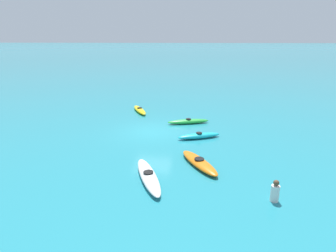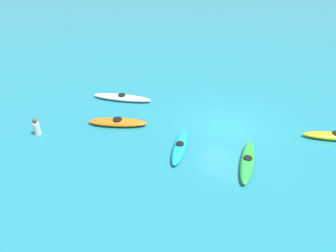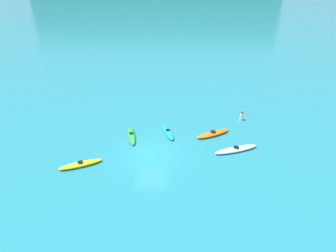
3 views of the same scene
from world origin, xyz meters
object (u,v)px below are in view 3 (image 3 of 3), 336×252
kayak_white (236,149)px  person_near_shore (242,116)px  kayak_yellow (81,164)px  kayak_orange (213,133)px  kayak_cyan (168,132)px  kayak_green (131,135)px

kayak_white → person_near_shore: bearing=75.9°
kayak_yellow → kayak_orange: (9.76, 4.69, 0.00)m
kayak_orange → kayak_cyan: size_ratio=1.12×
kayak_white → person_near_shore: 5.17m
kayak_white → person_near_shore: person_near_shore is taller
kayak_cyan → person_near_shore: size_ratio=3.09×
kayak_green → person_near_shore: 10.20m
kayak_white → kayak_green: bearing=168.9°
kayak_orange → kayak_white: (1.57, -2.24, -0.00)m
kayak_green → kayak_cyan: size_ratio=1.12×
person_near_shore → kayak_green: bearing=-160.7°
kayak_orange → kayak_cyan: bearing=178.7°
kayak_white → person_near_shore: (1.26, 5.01, 0.22)m
person_near_shore → kayak_cyan: bearing=-158.0°
kayak_yellow → kayak_cyan: same height
kayak_yellow → kayak_white: (11.33, 2.45, -0.00)m
kayak_yellow → person_near_shore: bearing=30.6°
kayak_cyan → person_near_shore: person_near_shore is taller
kayak_yellow → kayak_green: 5.05m
kayak_orange → kayak_white: same height
kayak_green → person_near_shore: (9.62, 3.37, 0.22)m
kayak_green → kayak_cyan: (2.99, 0.69, 0.00)m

